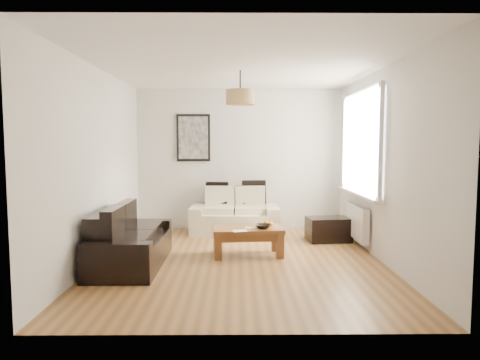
{
  "coord_description": "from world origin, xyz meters",
  "views": [
    {
      "loc": [
        -0.05,
        -5.63,
        1.58
      ],
      "look_at": [
        0.0,
        0.6,
        1.05
      ],
      "focal_mm": 31.58,
      "sensor_mm": 36.0,
      "label": 1
    }
  ],
  "objects_px": {
    "loveseat_cream": "(235,212)",
    "sofa_leather": "(131,238)",
    "ottoman": "(328,229)",
    "coffee_table": "(248,241)"
  },
  "relations": [
    {
      "from": "sofa_leather",
      "to": "coffee_table",
      "type": "bearing_deg",
      "value": -73.58
    },
    {
      "from": "sofa_leather",
      "to": "ottoman",
      "type": "bearing_deg",
      "value": -65.23
    },
    {
      "from": "ottoman",
      "to": "loveseat_cream",
      "type": "bearing_deg",
      "value": 157.52
    },
    {
      "from": "coffee_table",
      "to": "sofa_leather",
      "type": "bearing_deg",
      "value": -163.33
    },
    {
      "from": "loveseat_cream",
      "to": "sofa_leather",
      "type": "bearing_deg",
      "value": -123.05
    },
    {
      "from": "coffee_table",
      "to": "ottoman",
      "type": "bearing_deg",
      "value": 33.35
    },
    {
      "from": "sofa_leather",
      "to": "coffee_table",
      "type": "xyz_separation_m",
      "value": [
        1.54,
        0.46,
        -0.16
      ]
    },
    {
      "from": "loveseat_cream",
      "to": "coffee_table",
      "type": "bearing_deg",
      "value": -81.69
    },
    {
      "from": "ottoman",
      "to": "sofa_leather",
      "type": "bearing_deg",
      "value": -154.98
    },
    {
      "from": "loveseat_cream",
      "to": "ottoman",
      "type": "xyz_separation_m",
      "value": [
        1.53,
        -0.63,
        -0.19
      ]
    }
  ]
}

